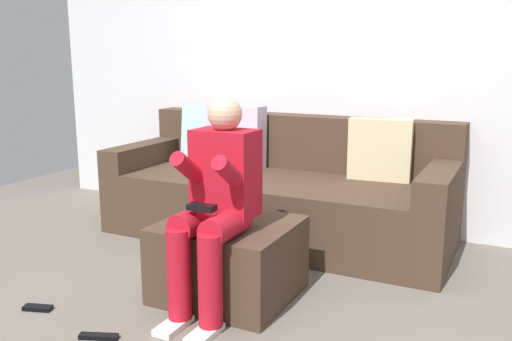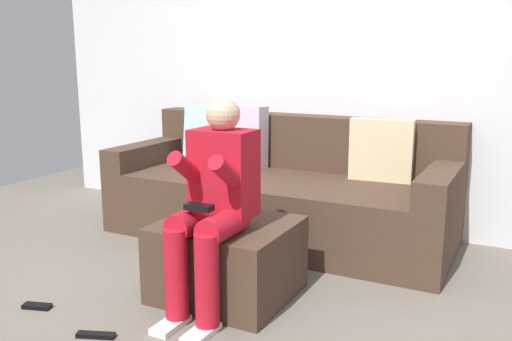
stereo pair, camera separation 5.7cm
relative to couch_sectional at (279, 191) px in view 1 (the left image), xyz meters
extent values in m
plane|color=#6B6359|center=(0.24, -1.58, -0.32)|extent=(6.73, 6.73, 0.00)
cube|color=silver|center=(0.24, 0.47, 0.89)|extent=(5.18, 0.10, 2.42)
cube|color=#473326|center=(0.01, -0.07, -0.10)|extent=(2.43, 0.97, 0.45)
cube|color=#473326|center=(0.01, 0.32, 0.33)|extent=(2.43, 0.21, 0.40)
cube|color=#473326|center=(-1.11, -0.07, 0.21)|extent=(0.19, 0.97, 0.17)
cube|color=#473326|center=(1.13, -0.07, 0.21)|extent=(0.19, 0.97, 0.17)
cube|color=silver|center=(-0.67, 0.15, 0.36)|extent=(0.48, 0.19, 0.48)
cube|color=silver|center=(-0.43, 0.13, 0.36)|extent=(0.49, 0.19, 0.48)
cube|color=beige|center=(0.69, 0.15, 0.34)|extent=(0.43, 0.14, 0.43)
cube|color=#473326|center=(0.18, -1.09, -0.12)|extent=(0.69, 0.64, 0.42)
cube|color=red|center=(0.22, -1.17, 0.38)|extent=(0.32, 0.21, 0.45)
sphere|color=#D8AD8C|center=(0.22, -1.17, 0.68)|extent=(0.17, 0.17, 0.17)
cylinder|color=red|center=(0.13, -1.32, 0.16)|extent=(0.14, 0.31, 0.14)
cylinder|color=red|center=(0.13, -1.48, -0.07)|extent=(0.12, 0.12, 0.45)
cube|color=white|center=(0.13, -1.54, -0.31)|extent=(0.10, 0.22, 0.03)
cylinder|color=red|center=(0.10, -1.29, 0.39)|extent=(0.08, 0.33, 0.27)
cylinder|color=red|center=(0.30, -1.32, 0.16)|extent=(0.14, 0.31, 0.14)
cylinder|color=red|center=(0.30, -1.48, -0.07)|extent=(0.12, 0.12, 0.45)
cube|color=white|center=(0.30, -1.54, -0.31)|extent=(0.10, 0.22, 0.03)
cylinder|color=red|center=(0.33, -1.29, 0.40)|extent=(0.08, 0.33, 0.26)
cube|color=black|center=(0.22, -1.40, 0.26)|extent=(0.14, 0.06, 0.03)
cube|color=black|center=(-0.13, -1.78, -0.31)|extent=(0.19, 0.11, 0.02)
cube|color=black|center=(-0.62, -1.69, -0.31)|extent=(0.16, 0.10, 0.02)
camera|label=1|loc=(1.56, -3.54, 0.97)|focal=38.35mm
camera|label=2|loc=(1.62, -3.52, 0.97)|focal=38.35mm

